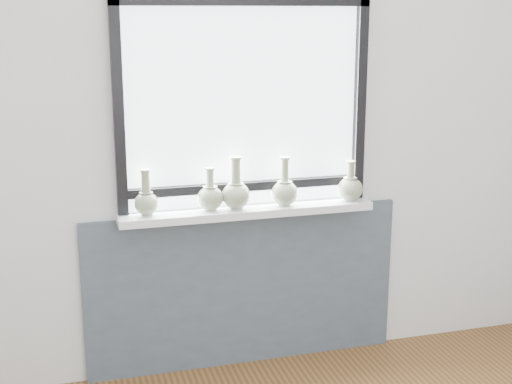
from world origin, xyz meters
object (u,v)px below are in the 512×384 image
object	(u,v)px
vase_c	(236,192)
vase_e	(350,187)
vase_a	(146,200)
vase_b	(210,196)
vase_d	(285,191)
windowsill	(247,211)

from	to	relation	value
vase_c	vase_e	size ratio (longest dim) A/B	1.25
vase_c	vase_a	bearing A→B (deg)	179.15
vase_b	vase_c	world-z (taller)	vase_c
vase_d	vase_c	bearing A→B (deg)	178.37
windowsill	vase_a	size ratio (longest dim) A/B	5.74
vase_b	vase_e	bearing A→B (deg)	-1.30
windowsill	vase_b	xyz separation A→B (m)	(-0.19, 0.00, 0.09)
vase_b	vase_c	distance (m)	0.13
vase_b	windowsill	bearing A→B (deg)	-1.12
vase_a	vase_b	world-z (taller)	vase_a
vase_b	vase_e	world-z (taller)	vase_b
vase_e	vase_c	bearing A→B (deg)	179.23
vase_a	vase_c	world-z (taller)	vase_c
vase_d	vase_e	distance (m)	0.36
windowsill	vase_e	size ratio (longest dim) A/B	6.16
vase_c	vase_d	bearing A→B (deg)	-1.63
vase_b	vase_e	distance (m)	0.75
vase_c	vase_d	distance (m)	0.26
windowsill	vase_e	bearing A→B (deg)	-1.37
vase_a	vase_d	world-z (taller)	vase_d
vase_c	windowsill	bearing A→B (deg)	4.66
vase_d	vase_e	bearing A→B (deg)	-0.16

